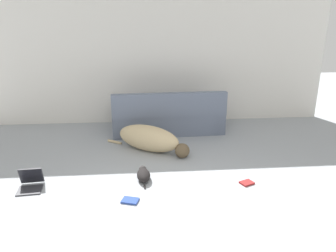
# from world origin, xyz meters

# --- Properties ---
(wall_back) EXTENTS (7.02, 0.06, 2.77)m
(wall_back) POSITION_xyz_m (0.00, 4.33, 1.38)
(wall_back) COLOR silver
(wall_back) RESTS_ON ground_plane
(couch) EXTENTS (2.11, 1.00, 0.82)m
(couch) POSITION_xyz_m (0.21, 3.67, 0.25)
(couch) COLOR slate
(couch) RESTS_ON ground_plane
(dog) EXTENTS (1.39, 0.97, 0.43)m
(dog) POSITION_xyz_m (-0.16, 2.69, 0.21)
(dog) COLOR tan
(dog) RESTS_ON ground_plane
(cat) EXTENTS (0.20, 0.52, 0.14)m
(cat) POSITION_xyz_m (-0.29, 1.71, 0.07)
(cat) COLOR black
(cat) RESTS_ON ground_plane
(laptop_open) EXTENTS (0.33, 0.36, 0.25)m
(laptop_open) POSITION_xyz_m (-1.74, 1.61, 0.08)
(laptop_open) COLOR #2D2D33
(laptop_open) RESTS_ON ground_plane
(book_blue) EXTENTS (0.23, 0.20, 0.02)m
(book_blue) POSITION_xyz_m (-0.46, 1.15, 0.01)
(book_blue) COLOR #28428E
(book_blue) RESTS_ON ground_plane
(book_red) EXTENTS (0.21, 0.19, 0.02)m
(book_red) POSITION_xyz_m (1.08, 1.46, 0.01)
(book_red) COLOR maroon
(book_red) RESTS_ON ground_plane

